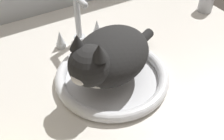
% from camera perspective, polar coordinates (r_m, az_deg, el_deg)
% --- Properties ---
extents(countertop, '(1.14, 0.81, 0.03)m').
position_cam_1_polar(countertop, '(0.87, -0.79, -0.01)').
color(countertop, silver).
rests_on(countertop, ground).
extents(sink_basin, '(0.33, 0.33, 0.03)m').
position_cam_1_polar(sink_basin, '(0.80, 0.00, -1.38)').
color(sink_basin, white).
rests_on(sink_basin, countertop).
extents(faucet, '(0.17, 0.10, 0.18)m').
position_cam_1_polar(faucet, '(0.92, -6.90, 9.32)').
color(faucet, silver).
rests_on(faucet, countertop).
extents(cat, '(0.35, 0.27, 0.17)m').
position_cam_1_polar(cat, '(0.73, -0.92, 2.68)').
color(cat, black).
rests_on(cat, sink_basin).
extents(metal_jar, '(0.06, 0.06, 0.07)m').
position_cam_1_polar(metal_jar, '(1.18, 19.05, 13.13)').
color(metal_jar, '#B2B5BA').
rests_on(metal_jar, countertop).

